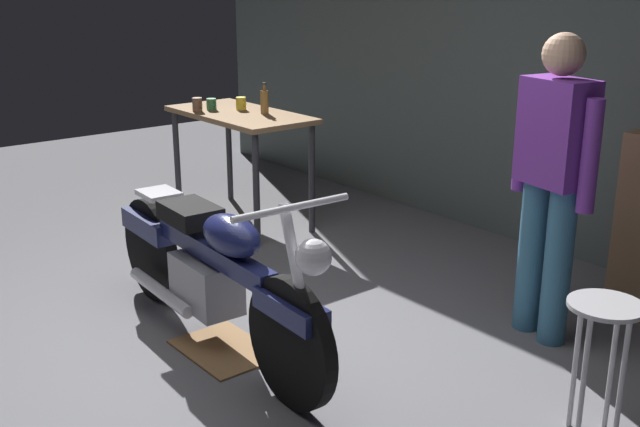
% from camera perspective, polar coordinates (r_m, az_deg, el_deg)
% --- Properties ---
extents(ground_plane, '(12.00, 12.00, 0.00)m').
position_cam_1_polar(ground_plane, '(4.16, -7.15, -10.59)').
color(ground_plane, slate).
extents(back_wall, '(8.00, 0.12, 3.10)m').
position_cam_1_polar(back_wall, '(5.67, 17.50, 12.68)').
color(back_wall, '#56605B').
rests_on(back_wall, ground_plane).
extents(workbench, '(1.30, 0.64, 0.90)m').
position_cam_1_polar(workbench, '(6.14, -5.99, 6.51)').
color(workbench, '#99724C').
rests_on(workbench, ground_plane).
extents(motorcycle, '(2.19, 0.60, 1.00)m').
position_cam_1_polar(motorcycle, '(4.12, -8.16, -4.06)').
color(motorcycle, black).
rests_on(motorcycle, ground_plane).
extents(person_standing, '(0.56, 0.29, 1.67)m').
position_cam_1_polar(person_standing, '(4.23, 16.95, 2.71)').
color(person_standing, '#376A8C').
rests_on(person_standing, ground_plane).
extents(shop_stool, '(0.32, 0.32, 0.64)m').
position_cam_1_polar(shop_stool, '(3.47, 20.35, -8.44)').
color(shop_stool, '#B2B2B7').
rests_on(shop_stool, ground_plane).
extents(drip_tray, '(0.56, 0.40, 0.01)m').
position_cam_1_polar(drip_tray, '(4.23, -7.16, -10.02)').
color(drip_tray, olive).
rests_on(drip_tray, ground_plane).
extents(mug_brown_stoneware, '(0.11, 0.08, 0.11)m').
position_cam_1_polar(mug_brown_stoneware, '(6.19, -9.14, 8.03)').
color(mug_brown_stoneware, brown).
rests_on(mug_brown_stoneware, workbench).
extents(mug_yellow_tall, '(0.11, 0.08, 0.10)m').
position_cam_1_polar(mug_yellow_tall, '(6.22, -5.91, 8.18)').
color(mug_yellow_tall, yellow).
rests_on(mug_yellow_tall, workbench).
extents(mug_green_speckled, '(0.11, 0.08, 0.09)m').
position_cam_1_polar(mug_green_speckled, '(6.25, -8.10, 8.08)').
color(mug_green_speckled, '#3D7F4C').
rests_on(mug_green_speckled, workbench).
extents(bottle, '(0.06, 0.06, 0.24)m').
position_cam_1_polar(bottle, '(6.02, -4.17, 8.35)').
color(bottle, olive).
rests_on(bottle, workbench).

